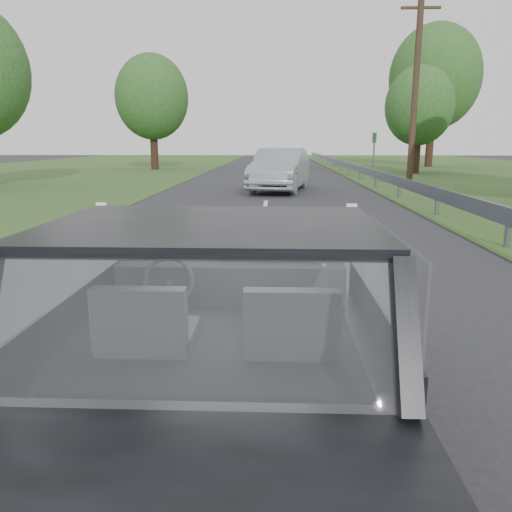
# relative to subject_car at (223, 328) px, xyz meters

# --- Properties ---
(ground) EXTENTS (140.00, 140.00, 0.00)m
(ground) POSITION_rel_subject_car_xyz_m (0.00, 0.00, -0.72)
(ground) COLOR #343538
(ground) RESTS_ON ground
(subject_car) EXTENTS (1.80, 4.00, 1.45)m
(subject_car) POSITION_rel_subject_car_xyz_m (0.00, 0.00, 0.00)
(subject_car) COLOR black
(subject_car) RESTS_ON ground
(dashboard) EXTENTS (1.58, 0.45, 0.30)m
(dashboard) POSITION_rel_subject_car_xyz_m (0.00, 0.62, 0.12)
(dashboard) COLOR black
(dashboard) RESTS_ON subject_car
(driver_seat) EXTENTS (0.50, 0.72, 0.42)m
(driver_seat) POSITION_rel_subject_car_xyz_m (-0.40, -0.29, 0.16)
(driver_seat) COLOR black
(driver_seat) RESTS_ON subject_car
(passenger_seat) EXTENTS (0.50, 0.72, 0.42)m
(passenger_seat) POSITION_rel_subject_car_xyz_m (0.40, -0.29, 0.16)
(passenger_seat) COLOR black
(passenger_seat) RESTS_ON subject_car
(steering_wheel) EXTENTS (0.36, 0.36, 0.04)m
(steering_wheel) POSITION_rel_subject_car_xyz_m (-0.40, 0.33, 0.20)
(steering_wheel) COLOR black
(steering_wheel) RESTS_ON dashboard
(cat) EXTENTS (0.54, 0.25, 0.24)m
(cat) POSITION_rel_subject_car_xyz_m (0.19, 0.65, 0.35)
(cat) COLOR slate
(cat) RESTS_ON dashboard
(guardrail) EXTENTS (0.05, 90.00, 0.32)m
(guardrail) POSITION_rel_subject_car_xyz_m (4.30, 10.00, -0.15)
(guardrail) COLOR slate
(guardrail) RESTS_ON ground
(other_car) EXTENTS (2.72, 5.12, 1.60)m
(other_car) POSITION_rel_subject_car_xyz_m (0.45, 16.40, 0.08)
(other_car) COLOR #9098A7
(other_car) RESTS_ON ground
(highway_sign) EXTENTS (0.45, 0.90, 2.35)m
(highway_sign) POSITION_rel_subject_car_xyz_m (5.88, 26.50, 0.45)
(highway_sign) COLOR #1B562B
(highway_sign) RESTS_ON ground
(utility_pole) EXTENTS (0.29, 0.29, 7.70)m
(utility_pole) POSITION_rel_subject_car_xyz_m (5.88, 18.44, 3.13)
(utility_pole) COLOR brown
(utility_pole) RESTS_ON ground
(tree_2) EXTENTS (4.19, 4.19, 5.98)m
(tree_2) POSITION_rel_subject_car_xyz_m (8.60, 27.69, 2.27)
(tree_2) COLOR #1A4A16
(tree_2) RESTS_ON ground
(tree_3) EXTENTS (8.22, 8.22, 9.93)m
(tree_3) POSITION_rel_subject_car_xyz_m (11.82, 35.99, 4.24)
(tree_3) COLOR #1A4A16
(tree_3) RESTS_ON ground
(tree_6) EXTENTS (5.45, 5.45, 7.29)m
(tree_6) POSITION_rel_subject_car_xyz_m (-7.96, 31.30, 2.92)
(tree_6) COLOR #1A4A16
(tree_6) RESTS_ON ground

